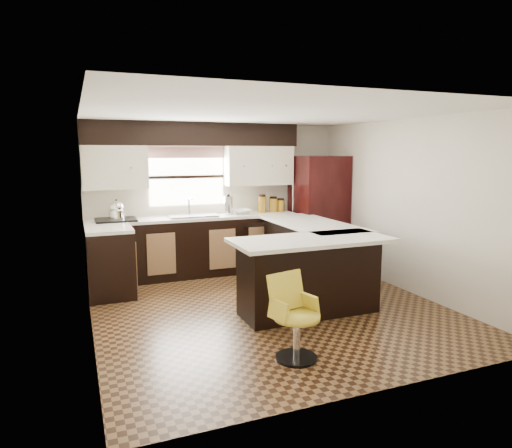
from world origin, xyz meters
name	(u,v)px	position (x,y,z in m)	size (l,w,h in m)	color
floor	(269,308)	(0.00, 0.00, 0.00)	(4.40, 4.40, 0.00)	#49301A
ceiling	(270,113)	(0.00, 0.00, 2.40)	(4.40, 4.40, 0.00)	silver
wall_back	(217,197)	(0.00, 2.20, 1.20)	(4.40, 4.40, 0.00)	beige
wall_front	(382,248)	(0.00, -2.20, 1.20)	(4.40, 4.40, 0.00)	beige
wall_left	(86,223)	(-2.10, 0.00, 1.20)	(4.40, 4.40, 0.00)	beige
wall_right	(408,206)	(2.10, 0.00, 1.20)	(4.40, 4.40, 0.00)	beige
base_cab_back	(196,247)	(-0.45, 1.90, 0.45)	(3.30, 0.60, 0.90)	black
base_cab_left	(110,264)	(-1.80, 1.25, 0.45)	(0.60, 0.70, 0.90)	black
counter_back	(195,218)	(-0.45, 1.90, 0.92)	(3.30, 0.60, 0.04)	silver
counter_left	(109,229)	(-1.80, 1.25, 0.92)	(0.60, 0.70, 0.04)	silver
soffit	(194,134)	(-0.40, 2.03, 2.22)	(3.40, 0.35, 0.36)	black
upper_cab_left	(115,167)	(-1.62, 2.03, 1.72)	(0.94, 0.35, 0.64)	beige
upper_cab_right	(258,166)	(0.68, 2.03, 1.72)	(1.14, 0.35, 0.64)	beige
window_pane	(187,177)	(-0.50, 2.18, 1.55)	(1.20, 0.02, 0.90)	white
valance	(187,152)	(-0.50, 2.14, 1.94)	(1.30, 0.06, 0.18)	#D19B93
sink	(192,216)	(-0.50, 1.88, 0.96)	(0.75, 0.45, 0.03)	#B2B2B7
dishwasher	(260,247)	(0.55, 1.61, 0.43)	(0.58, 0.03, 0.78)	black
cooktop	(116,220)	(-1.65, 1.88, 0.96)	(0.58, 0.50, 0.03)	black
peninsula_long	(309,257)	(0.90, 0.62, 0.45)	(0.60, 1.95, 0.90)	black
peninsula_return	(309,277)	(0.38, -0.35, 0.45)	(1.65, 0.60, 0.90)	black
counter_pen_long	(313,224)	(0.95, 0.62, 0.92)	(0.84, 1.95, 0.04)	silver
counter_pen_return	(312,240)	(0.35, -0.44, 0.92)	(1.89, 0.84, 0.04)	silver
refrigerator	(318,211)	(1.68, 1.74, 0.94)	(0.81, 0.77, 1.88)	black
bar_chair	(297,318)	(-0.33, -1.42, 0.41)	(0.43, 0.43, 0.81)	gold
kettle	(117,209)	(-1.63, 1.88, 1.12)	(0.21, 0.21, 0.29)	silver
percolator	(228,205)	(0.10, 1.90, 1.09)	(0.15, 0.15, 0.29)	silver
mixing_bowl	(242,212)	(0.33, 1.90, 0.98)	(0.29, 0.29, 0.07)	white
canister_large	(262,204)	(0.70, 1.92, 1.08)	(0.14, 0.14, 0.27)	#8C6316
canister_med	(273,205)	(0.91, 1.92, 1.06)	(0.14, 0.14, 0.23)	#8C6316
canister_small	(281,206)	(1.05, 1.92, 1.04)	(0.14, 0.14, 0.19)	#8C6316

